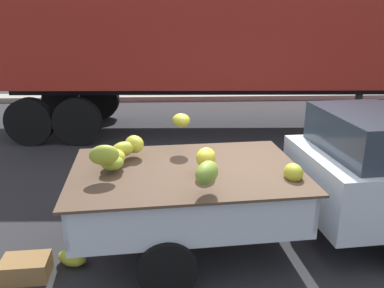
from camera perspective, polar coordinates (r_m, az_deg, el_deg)
The scene contains 6 objects.
ground at distance 5.49m, azimuth 9.11°, elevation -13.07°, with size 220.00×220.00×0.00m, color #28282B.
curb_strip at distance 14.03m, azimuth 1.86°, elevation 6.94°, with size 80.00×0.80×0.16m, color gray.
pickup_truck at distance 5.32m, azimuth 20.11°, elevation -4.44°, with size 4.97×2.24×1.70m.
semi_trailer at distance 9.86m, azimuth 5.53°, elevation 16.49°, with size 12.07×2.96×3.95m.
fallen_banana_bunch_near_tailgate at distance 5.05m, azimuth -17.11°, elevation -15.58°, with size 0.38×0.24×0.18m, color gold.
produce_crate at distance 4.99m, azimuth -23.12°, elevation -16.35°, with size 0.52×0.36×0.24m, color olive.
Camera 1 is at (-1.04, -4.58, 2.83)m, focal length 36.50 mm.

